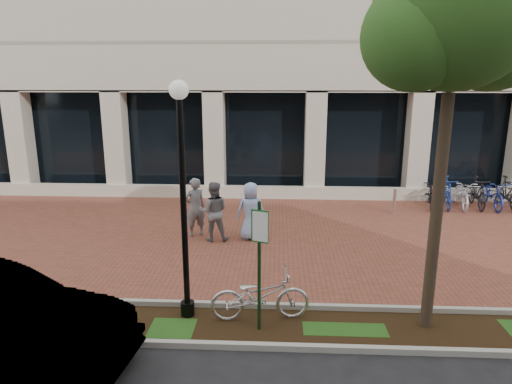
{
  "coord_description": "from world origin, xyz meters",
  "views": [
    {
      "loc": [
        0.57,
        -13.2,
        4.72
      ],
      "look_at": [
        -0.05,
        -0.8,
        1.59
      ],
      "focal_mm": 32.0,
      "sensor_mm": 36.0,
      "label": 1
    }
  ],
  "objects_px": {
    "locked_bicycle": "(260,295)",
    "pedestrian_right": "(251,211)",
    "lamppost": "(183,190)",
    "bollard": "(394,200)",
    "street_tree": "(458,19)",
    "parking_sign": "(259,251)",
    "pedestrian_left": "(195,207)",
    "bike_rack_cluster": "(477,193)",
    "pedestrian_mid": "(213,212)"
  },
  "relations": [
    {
      "from": "pedestrian_left",
      "to": "parking_sign",
      "type": "bearing_deg",
      "value": 83.55
    },
    {
      "from": "parking_sign",
      "to": "bollard",
      "type": "bearing_deg",
      "value": 81.39
    },
    {
      "from": "pedestrian_right",
      "to": "bollard",
      "type": "relative_size",
      "value": 1.78
    },
    {
      "from": "pedestrian_right",
      "to": "bollard",
      "type": "distance_m",
      "value": 5.69
    },
    {
      "from": "bike_rack_cluster",
      "to": "bollard",
      "type": "bearing_deg",
      "value": -155.08
    },
    {
      "from": "pedestrian_right",
      "to": "street_tree",
      "type": "bearing_deg",
      "value": 118.25
    },
    {
      "from": "bike_rack_cluster",
      "to": "lamppost",
      "type": "bearing_deg",
      "value": -129.01
    },
    {
      "from": "pedestrian_mid",
      "to": "bollard",
      "type": "bearing_deg",
      "value": -159.03
    },
    {
      "from": "lamppost",
      "to": "locked_bicycle",
      "type": "relative_size",
      "value": 2.37
    },
    {
      "from": "lamppost",
      "to": "pedestrian_mid",
      "type": "xyz_separation_m",
      "value": [
        -0.08,
        4.43,
        -1.74
      ]
    },
    {
      "from": "street_tree",
      "to": "bollard",
      "type": "xyz_separation_m",
      "value": [
        1.16,
        7.59,
        -5.17
      ]
    },
    {
      "from": "parking_sign",
      "to": "pedestrian_mid",
      "type": "bearing_deg",
      "value": 128.32
    },
    {
      "from": "street_tree",
      "to": "pedestrian_mid",
      "type": "distance_m",
      "value": 8.19
    },
    {
      "from": "lamppost",
      "to": "street_tree",
      "type": "relative_size",
      "value": 0.65
    },
    {
      "from": "pedestrian_mid",
      "to": "bollard",
      "type": "distance_m",
      "value": 6.74
    },
    {
      "from": "parking_sign",
      "to": "street_tree",
      "type": "height_order",
      "value": "street_tree"
    },
    {
      "from": "bike_rack_cluster",
      "to": "pedestrian_right",
      "type": "bearing_deg",
      "value": -146.51
    },
    {
      "from": "locked_bicycle",
      "to": "pedestrian_mid",
      "type": "height_order",
      "value": "pedestrian_mid"
    },
    {
      "from": "pedestrian_right",
      "to": "bike_rack_cluster",
      "type": "xyz_separation_m",
      "value": [
        8.17,
        3.81,
        -0.32
      ]
    },
    {
      "from": "locked_bicycle",
      "to": "pedestrian_left",
      "type": "relative_size",
      "value": 1.08
    },
    {
      "from": "street_tree",
      "to": "bike_rack_cluster",
      "type": "distance_m",
      "value": 10.89
    },
    {
      "from": "locked_bicycle",
      "to": "bike_rack_cluster",
      "type": "distance_m",
      "value": 11.46
    },
    {
      "from": "street_tree",
      "to": "locked_bicycle",
      "type": "relative_size",
      "value": 3.67
    },
    {
      "from": "bollard",
      "to": "pedestrian_mid",
      "type": "bearing_deg",
      "value": -153.29
    },
    {
      "from": "bollard",
      "to": "parking_sign",
      "type": "bearing_deg",
      "value": -119.29
    },
    {
      "from": "parking_sign",
      "to": "lamppost",
      "type": "relative_size",
      "value": 0.55
    },
    {
      "from": "pedestrian_right",
      "to": "bollard",
      "type": "height_order",
      "value": "pedestrian_right"
    },
    {
      "from": "lamppost",
      "to": "bike_rack_cluster",
      "type": "height_order",
      "value": "lamppost"
    },
    {
      "from": "locked_bicycle",
      "to": "bollard",
      "type": "height_order",
      "value": "locked_bicycle"
    },
    {
      "from": "pedestrian_left",
      "to": "pedestrian_right",
      "type": "bearing_deg",
      "value": 144.58
    },
    {
      "from": "street_tree",
      "to": "pedestrian_right",
      "type": "bearing_deg",
      "value": 128.42
    },
    {
      "from": "lamppost",
      "to": "bollard",
      "type": "xyz_separation_m",
      "value": [
        5.93,
        7.45,
        -2.14
      ]
    },
    {
      "from": "parking_sign",
      "to": "pedestrian_right",
      "type": "distance_m",
      "value": 5.16
    },
    {
      "from": "lamppost",
      "to": "pedestrian_right",
      "type": "bearing_deg",
      "value": 77.62
    },
    {
      "from": "locked_bicycle",
      "to": "pedestrian_left",
      "type": "distance_m",
      "value": 5.35
    },
    {
      "from": "parking_sign",
      "to": "lamppost",
      "type": "height_order",
      "value": "lamppost"
    },
    {
      "from": "parking_sign",
      "to": "locked_bicycle",
      "type": "distance_m",
      "value": 1.17
    },
    {
      "from": "lamppost",
      "to": "locked_bicycle",
      "type": "height_order",
      "value": "lamppost"
    },
    {
      "from": "pedestrian_mid",
      "to": "bollard",
      "type": "relative_size",
      "value": 1.83
    },
    {
      "from": "lamppost",
      "to": "locked_bicycle",
      "type": "bearing_deg",
      "value": -2.85
    },
    {
      "from": "pedestrian_left",
      "to": "pedestrian_mid",
      "type": "relative_size",
      "value": 1.02
    },
    {
      "from": "locked_bicycle",
      "to": "pedestrian_right",
      "type": "distance_m",
      "value": 4.71
    },
    {
      "from": "locked_bicycle",
      "to": "pedestrian_mid",
      "type": "bearing_deg",
      "value": 11.3
    },
    {
      "from": "street_tree",
      "to": "locked_bicycle",
      "type": "distance_m",
      "value": 6.1
    },
    {
      "from": "locked_bicycle",
      "to": "pedestrian_right",
      "type": "relative_size",
      "value": 1.14
    },
    {
      "from": "street_tree",
      "to": "pedestrian_right",
      "type": "xyz_separation_m",
      "value": [
        -3.76,
        4.74,
        -4.79
      ]
    },
    {
      "from": "parking_sign",
      "to": "bollard",
      "type": "relative_size",
      "value": 2.63
    },
    {
      "from": "lamppost",
      "to": "bollard",
      "type": "bearing_deg",
      "value": 51.51
    },
    {
      "from": "parking_sign",
      "to": "pedestrian_right",
      "type": "relative_size",
      "value": 1.47
    },
    {
      "from": "street_tree",
      "to": "locked_bicycle",
      "type": "bearing_deg",
      "value": 178.93
    }
  ]
}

